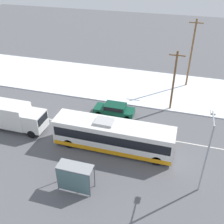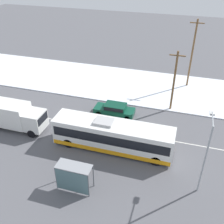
{
  "view_description": "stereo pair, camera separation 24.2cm",
  "coord_description": "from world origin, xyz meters",
  "px_view_note": "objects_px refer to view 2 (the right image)",
  "views": [
    {
      "loc": [
        3.76,
        -22.27,
        17.1
      ],
      "look_at": [
        -3.19,
        1.42,
        1.4
      ],
      "focal_mm": 42.0,
      "sensor_mm": 36.0,
      "label": 1
    },
    {
      "loc": [
        3.99,
        -22.2,
        17.1
      ],
      "look_at": [
        -3.19,
        1.42,
        1.4
      ],
      "focal_mm": 42.0,
      "sensor_mm": 36.0,
      "label": 2
    }
  ],
  "objects_px": {
    "utility_pole_snowlot": "(192,53)",
    "sedan_car": "(115,109)",
    "box_truck": "(11,114)",
    "bus_shelter": "(73,175)",
    "pedestrian_at_stop": "(81,168)",
    "utility_pole_roadside": "(174,81)",
    "city_bus": "(113,136)",
    "streetlamp": "(207,147)"
  },
  "relations": [
    {
      "from": "streetlamp",
      "to": "utility_pole_roadside",
      "type": "xyz_separation_m",
      "value": [
        -3.56,
        11.73,
        -0.29
      ]
    },
    {
      "from": "box_truck",
      "to": "bus_shelter",
      "type": "distance_m",
      "value": 11.85
    },
    {
      "from": "city_bus",
      "to": "pedestrian_at_stop",
      "type": "xyz_separation_m",
      "value": [
        -1.48,
        -4.39,
        -0.55
      ]
    },
    {
      "from": "box_truck",
      "to": "bus_shelter",
      "type": "relative_size",
      "value": 2.58
    },
    {
      "from": "sedan_car",
      "to": "bus_shelter",
      "type": "distance_m",
      "value": 11.99
    },
    {
      "from": "bus_shelter",
      "to": "box_truck",
      "type": "bearing_deg",
      "value": 148.37
    },
    {
      "from": "bus_shelter",
      "to": "streetlamp",
      "type": "relative_size",
      "value": 0.44
    },
    {
      "from": "utility_pole_snowlot",
      "to": "pedestrian_at_stop",
      "type": "bearing_deg",
      "value": -110.55
    },
    {
      "from": "sedan_car",
      "to": "streetlamp",
      "type": "height_order",
      "value": "streetlamp"
    },
    {
      "from": "city_bus",
      "to": "streetlamp",
      "type": "height_order",
      "value": "streetlamp"
    },
    {
      "from": "box_truck",
      "to": "city_bus",
      "type": "bearing_deg",
      "value": -1.12
    },
    {
      "from": "utility_pole_snowlot",
      "to": "sedan_car",
      "type": "bearing_deg",
      "value": -127.13
    },
    {
      "from": "box_truck",
      "to": "bus_shelter",
      "type": "height_order",
      "value": "box_truck"
    },
    {
      "from": "pedestrian_at_stop",
      "to": "utility_pole_roadside",
      "type": "height_order",
      "value": "utility_pole_roadside"
    },
    {
      "from": "sedan_car",
      "to": "streetlamp",
      "type": "distance_m",
      "value": 13.45
    },
    {
      "from": "box_truck",
      "to": "sedan_car",
      "type": "xyz_separation_m",
      "value": [
        10.05,
        5.74,
        -0.9
      ]
    },
    {
      "from": "city_bus",
      "to": "pedestrian_at_stop",
      "type": "height_order",
      "value": "city_bus"
    },
    {
      "from": "utility_pole_snowlot",
      "to": "streetlamp",
      "type": "bearing_deg",
      "value": -83.96
    },
    {
      "from": "pedestrian_at_stop",
      "to": "bus_shelter",
      "type": "height_order",
      "value": "bus_shelter"
    },
    {
      "from": "bus_shelter",
      "to": "city_bus",
      "type": "bearing_deg",
      "value": 76.02
    },
    {
      "from": "box_truck",
      "to": "bus_shelter",
      "type": "bearing_deg",
      "value": -31.63
    },
    {
      "from": "bus_shelter",
      "to": "utility_pole_snowlot",
      "type": "bearing_deg",
      "value": 70.8
    },
    {
      "from": "sedan_car",
      "to": "utility_pole_roadside",
      "type": "relative_size",
      "value": 0.64
    },
    {
      "from": "sedan_car",
      "to": "pedestrian_at_stop",
      "type": "xyz_separation_m",
      "value": [
        0.05,
        -10.36,
        0.21
      ]
    },
    {
      "from": "city_bus",
      "to": "box_truck",
      "type": "height_order",
      "value": "city_bus"
    },
    {
      "from": "pedestrian_at_stop",
      "to": "utility_pole_snowlot",
      "type": "xyz_separation_m",
      "value": [
        7.75,
        20.67,
        3.89
      ]
    },
    {
      "from": "streetlamp",
      "to": "utility_pole_roadside",
      "type": "height_order",
      "value": "utility_pole_roadside"
    },
    {
      "from": "utility_pole_snowlot",
      "to": "box_truck",
      "type": "bearing_deg",
      "value": -138.04
    },
    {
      "from": "streetlamp",
      "to": "utility_pole_roadside",
      "type": "bearing_deg",
      "value": 106.89
    },
    {
      "from": "box_truck",
      "to": "pedestrian_at_stop",
      "type": "distance_m",
      "value": 11.13
    },
    {
      "from": "streetlamp",
      "to": "box_truck",
      "type": "bearing_deg",
      "value": 171.92
    },
    {
      "from": "bus_shelter",
      "to": "pedestrian_at_stop",
      "type": "bearing_deg",
      "value": 89.68
    },
    {
      "from": "sedan_car",
      "to": "pedestrian_at_stop",
      "type": "height_order",
      "value": "pedestrian_at_stop"
    },
    {
      "from": "pedestrian_at_stop",
      "to": "utility_pole_snowlot",
      "type": "distance_m",
      "value": 22.41
    },
    {
      "from": "bus_shelter",
      "to": "utility_pole_snowlot",
      "type": "xyz_separation_m",
      "value": [
        7.75,
        22.26,
        3.2
      ]
    },
    {
      "from": "sedan_car",
      "to": "bus_shelter",
      "type": "relative_size",
      "value": 1.65
    },
    {
      "from": "bus_shelter",
      "to": "streetlamp",
      "type": "height_order",
      "value": "streetlamp"
    },
    {
      "from": "streetlamp",
      "to": "utility_pole_snowlot",
      "type": "height_order",
      "value": "utility_pole_snowlot"
    },
    {
      "from": "utility_pole_roadside",
      "to": "utility_pole_snowlot",
      "type": "distance_m",
      "value": 7.37
    },
    {
      "from": "sedan_car",
      "to": "streetlamp",
      "type": "bearing_deg",
      "value": 138.84
    },
    {
      "from": "city_bus",
      "to": "sedan_car",
      "type": "distance_m",
      "value": 6.21
    },
    {
      "from": "pedestrian_at_stop",
      "to": "bus_shelter",
      "type": "relative_size",
      "value": 0.56
    }
  ]
}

